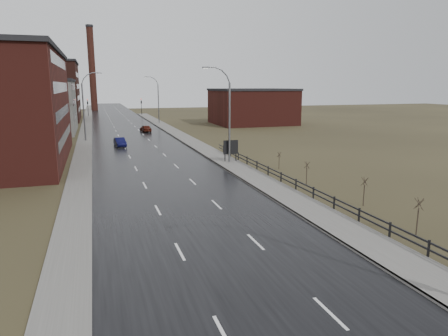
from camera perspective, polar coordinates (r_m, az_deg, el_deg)
road at (r=69.66m, az=-12.57°, el=3.85°), size 14.00×300.00×0.06m
sidewalk_right at (r=47.15m, az=0.94°, el=0.54°), size 3.20×180.00×0.18m
curb_right at (r=46.69m, az=-0.83°, el=0.43°), size 0.16×180.00×0.18m
sidewalk_left at (r=69.38m, az=-19.33°, el=3.46°), size 2.40×260.00×0.12m
warehouse_mid at (r=87.61m, az=-25.83°, el=7.97°), size 16.32×20.40×10.50m
warehouse_far at (r=117.93m, az=-26.48°, el=9.80°), size 26.52×24.48×15.50m
building_right at (r=98.03m, az=4.08°, el=8.78°), size 18.36×16.32×8.50m
smokestack at (r=158.88m, az=-18.34°, el=13.40°), size 2.70×2.70×30.70m
streetlight_right_mid at (r=47.30m, az=0.45°, el=7.61°), size 3.36×0.28×11.35m
streetlight_left at (r=70.85m, az=-19.22°, el=8.33°), size 3.36×0.28×11.35m
streetlight_right_far at (r=99.93m, az=-9.53°, el=9.61°), size 3.36×0.28×11.35m
guardrail at (r=32.93m, az=13.27°, el=-3.58°), size 0.10×53.05×1.10m
shrub_c at (r=27.55m, az=25.96°, el=-6.19°), size 0.58×0.62×2.47m
shrub_d at (r=32.87m, az=19.39°, el=-3.08°), size 0.54×0.57×2.27m
shrub_e at (r=38.21m, az=11.74°, el=-0.66°), size 0.54×0.56×2.26m
shrub_f at (r=45.07m, az=7.88°, el=1.13°), size 0.47×0.49×1.95m
billboard at (r=48.34m, az=0.96°, el=2.89°), size 1.87×0.17×2.76m
traffic_light_left at (r=128.85m, az=-18.92°, el=9.03°), size 0.58×2.73×5.30m
traffic_light_right at (r=129.64m, az=-11.75°, el=9.42°), size 0.58×2.73×5.30m
car_near at (r=63.29m, az=-14.64°, el=3.56°), size 1.80×4.17×1.34m
car_far at (r=82.04m, az=-11.13°, el=5.54°), size 2.14×4.35×1.43m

